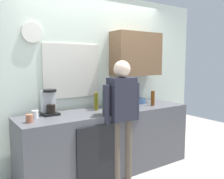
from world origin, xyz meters
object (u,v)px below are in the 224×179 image
coffee_maker (49,103)px  bottle_olive_oil (96,101)px  bottle_amber_beer (153,98)px  bottle_dark_sauce (109,101)px  cup_terracotta_mug (29,119)px  bottle_green_wine (105,102)px  person_at_sink (122,111)px  mixing_bowl (139,101)px  cup_white_mug (35,114)px

coffee_maker → bottle_olive_oil: bearing=-8.0°
bottle_amber_beer → bottle_dark_sauce: 0.71m
bottle_amber_beer → cup_terracotta_mug: bearing=-180.0°
bottle_olive_oil → cup_terracotta_mug: (-0.97, -0.18, -0.08)m
coffee_maker → bottle_amber_beer: size_ratio=1.43×
bottle_green_wine → bottle_dark_sauce: (0.27, 0.33, -0.06)m
bottle_amber_beer → bottle_dark_sauce: (-0.66, 0.25, -0.03)m
bottle_olive_oil → person_at_sink: size_ratio=0.16×
bottle_olive_oil → bottle_dark_sauce: (0.26, 0.07, -0.04)m
bottle_dark_sauce → bottle_amber_beer: bearing=-20.5°
bottle_olive_oil → mixing_bowl: bearing=6.1°
bottle_dark_sauce → mixing_bowl: (0.62, 0.03, -0.05)m
bottle_dark_sauce → cup_white_mug: 1.12m
cup_terracotta_mug → bottle_green_wine: bearing=-5.0°
bottle_green_wine → bottle_amber_beer: bearing=5.1°
bottle_dark_sauce → person_at_sink: person_at_sink is taller
person_at_sink → cup_white_mug: bearing=169.8°
bottle_green_wine → cup_white_mug: size_ratio=3.16×
coffee_maker → cup_white_mug: bearing=-155.8°
bottle_green_wine → person_at_sink: 0.24m
mixing_bowl → person_at_sink: bearing=-145.5°
bottle_olive_oil → person_at_sink: bearing=-69.6°
bottle_dark_sauce → person_at_sink: (-0.11, -0.47, -0.05)m
cup_terracotta_mug → coffee_maker: bearing=39.2°
coffee_maker → mixing_bowl: 1.52m
bottle_olive_oil → mixing_bowl: bottle_olive_oil is taller
bottle_green_wine → cup_terracotta_mug: (-0.96, 0.08, -0.10)m
bottle_dark_sauce → bottle_olive_oil: bearing=-165.1°
bottle_amber_beer → bottle_olive_oil: bearing=169.0°
cup_white_mug → cup_terracotta_mug: 0.21m
bottle_olive_oil → bottle_amber_beer: (0.92, -0.18, -0.01)m
mixing_bowl → bottle_green_wine: bearing=-158.2°
mixing_bowl → bottle_olive_oil: bearing=-173.9°
cup_terracotta_mug → person_at_sink: person_at_sink is taller
coffee_maker → bottle_olive_oil: size_ratio=1.32×
cup_white_mug → mixing_bowl: bearing=3.3°
mixing_bowl → cup_white_mug: bearing=-176.7°
bottle_amber_beer → mixing_bowl: size_ratio=1.05×
bottle_olive_oil → bottle_dark_sauce: bottle_olive_oil is taller
bottle_green_wine → bottle_olive_oil: bearing=86.4°
mixing_bowl → coffee_maker: bearing=-179.9°
cup_white_mug → person_at_sink: size_ratio=0.06×
cup_terracotta_mug → cup_white_mug: bearing=56.5°
bottle_olive_oil → bottle_dark_sauce: bearing=14.9°
bottle_green_wine → cup_white_mug: bearing=163.1°
coffee_maker → cup_white_mug: coffee_maker is taller
bottle_green_wine → person_at_sink: bearing=-40.4°
bottle_olive_oil → cup_white_mug: size_ratio=2.63×
mixing_bowl → person_at_sink: person_at_sink is taller
cup_terracotta_mug → person_at_sink: bearing=-11.3°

